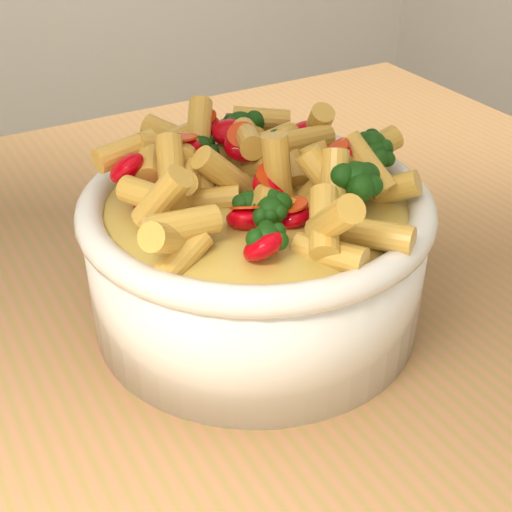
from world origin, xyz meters
TOP-DOWN VIEW (x-y plane):
  - table at (0.00, 0.00)m, footprint 1.20×0.80m
  - serving_bowl at (0.11, -0.05)m, footprint 0.26×0.26m
  - pasta_salad at (0.11, -0.05)m, footprint 0.20×0.20m

SIDE VIEW (x-z plane):
  - table at x=0.00m, z-range 0.35..1.25m
  - serving_bowl at x=0.11m, z-range 0.90..1.01m
  - pasta_salad at x=0.11m, z-range 1.00..1.05m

